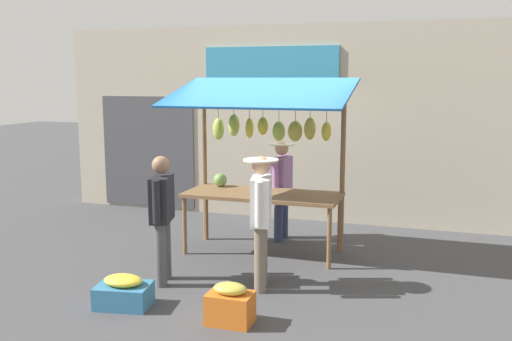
# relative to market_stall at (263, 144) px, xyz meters

# --- Properties ---
(ground_plane) EXTENTS (40.00, 40.00, 0.00)m
(ground_plane) POSITION_rel_market_stall_xyz_m (-0.02, 0.07, -1.57)
(ground_plane) COLOR #424244
(street_backdrop) EXTENTS (9.00, 0.30, 3.40)m
(street_backdrop) POSITION_rel_market_stall_xyz_m (0.04, -2.13, 0.13)
(street_backdrop) COLOR #B2A893
(street_backdrop) RESTS_ON ground
(market_stall) EXTENTS (2.50, 1.46, 2.50)m
(market_stall) POSITION_rel_market_stall_xyz_m (0.00, 0.00, 0.00)
(market_stall) COLOR brown
(market_stall) RESTS_ON ground
(vendor_with_sunhat) EXTENTS (0.40, 0.67, 1.54)m
(vendor_with_sunhat) POSITION_rel_market_stall_xyz_m (-0.09, -0.68, -0.67)
(vendor_with_sunhat) COLOR navy
(vendor_with_sunhat) RESTS_ON ground
(shopper_in_striped_shirt) EXTENTS (0.34, 0.66, 1.57)m
(shopper_in_striped_shirt) POSITION_rel_market_stall_xyz_m (0.77, 1.59, -0.66)
(shopper_in_striped_shirt) COLOR #4C4C51
(shopper_in_striped_shirt) RESTS_ON ground
(shopper_with_shopping_bag) EXTENTS (0.41, 0.67, 1.60)m
(shopper_with_shopping_bag) POSITION_rel_market_stall_xyz_m (-0.43, 1.40, -0.63)
(shopper_with_shopping_bag) COLOR #726656
(shopper_with_shopping_bag) RESTS_ON ground
(produce_crate_near) EXTENTS (0.64, 0.51, 0.36)m
(produce_crate_near) POSITION_rel_market_stall_xyz_m (0.84, 2.40, -1.40)
(produce_crate_near) COLOR teal
(produce_crate_near) RESTS_ON ground
(produce_crate_side) EXTENTS (0.47, 0.33, 0.43)m
(produce_crate_side) POSITION_rel_market_stall_xyz_m (-0.43, 2.45, -1.37)
(produce_crate_side) COLOR #D1661E
(produce_crate_side) RESTS_ON ground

